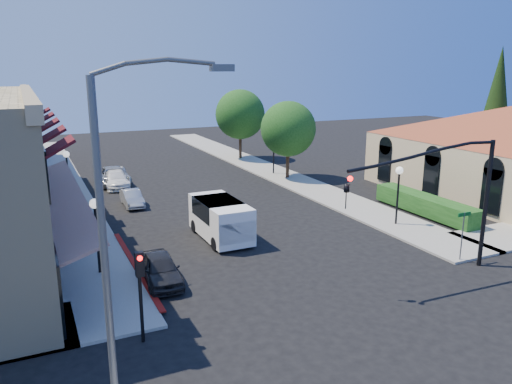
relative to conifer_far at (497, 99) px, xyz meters
name	(u,v)px	position (x,y,z in m)	size (l,w,h in m)	color
ground	(360,313)	(-28.00, -18.00, -6.36)	(120.00, 120.00, 0.00)	black
sidewalk_left	(61,186)	(-36.75, 9.00, -6.30)	(3.50, 50.00, 0.12)	gray
sidewalk_right	(261,167)	(-19.25, 9.00, -6.30)	(3.50, 50.00, 0.12)	gray
curb_red_strip	(136,269)	(-34.90, -10.00, -6.36)	(0.25, 10.00, 0.06)	maroon
mission_building	(510,141)	(-6.01, -6.50, -2.61)	(30.12, 30.12, 6.40)	beige
hedge	(425,215)	(-16.30, -9.00, -6.36)	(1.40, 8.00, 1.10)	#174413
conifer_far	(497,99)	(0.00, 0.00, 0.00)	(3.20, 3.20, 11.00)	black
street_tree_a	(288,129)	(-19.20, 4.00, -2.17)	(4.56, 4.56, 6.48)	black
street_tree_b	(240,114)	(-19.20, 14.00, -1.82)	(4.94, 4.94, 7.02)	black
signal_mast_arm	(454,186)	(-22.14, -16.50, -2.27)	(8.01, 0.39, 6.00)	black
secondary_signal	(140,280)	(-36.00, -16.59, -4.04)	(0.28, 0.42, 3.32)	black
cobra_streetlight	(117,230)	(-37.15, -20.00, -1.09)	(3.60, 0.25, 9.31)	#595B5E
street_name_sign	(463,228)	(-20.50, -15.80, -4.66)	(0.80, 0.06, 2.50)	#595B5E
lamppost_left_near	(96,217)	(-36.50, -10.00, -3.62)	(0.44, 0.44, 3.57)	black
lamppost_left_far	(67,163)	(-36.50, 4.00, -3.62)	(0.44, 0.44, 3.57)	black
lamppost_right_near	(399,181)	(-19.50, -10.00, -3.62)	(0.44, 0.44, 3.57)	black
lamppost_right_far	(274,143)	(-19.50, 6.00, -3.62)	(0.44, 0.44, 3.57)	black
white_van	(221,217)	(-29.74, -7.77, -5.13)	(2.15, 4.80, 2.12)	white
parked_car_a	(161,269)	(-34.20, -12.00, -5.73)	(1.50, 3.73, 1.27)	black
parked_car_b	(132,198)	(-32.80, 1.00, -5.82)	(1.14, 3.28, 1.08)	#A9ACAE
parked_car_c	(116,179)	(-32.80, 7.00, -5.73)	(1.76, 4.34, 1.26)	white
parked_car_d	(114,176)	(-32.80, 8.00, -5.68)	(2.27, 4.93, 1.37)	#9FA2A4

